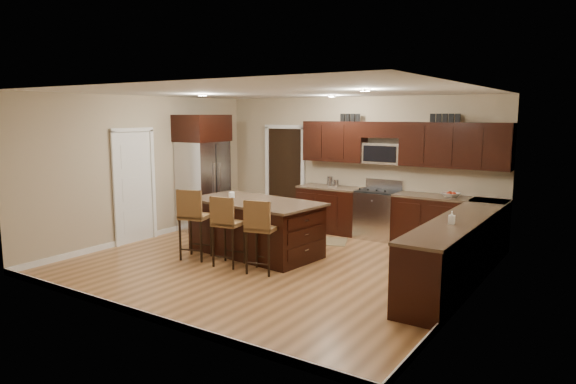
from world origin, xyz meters
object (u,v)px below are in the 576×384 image
Objects in this scene: stool_left at (193,216)px; stool_right at (260,228)px; range at (378,214)px; refrigerator at (203,171)px; stool_mid at (226,223)px; island at (255,229)px.

stool_left is 1.35m from stool_right.
stool_right is (1.35, 0.00, -0.03)m from stool_left.
refrigerator reaches higher than range.
stool_mid is (0.69, 0.00, -0.03)m from stool_left.
island is at bearing 37.61° from stool_left.
range is at bearing 21.23° from refrigerator.
stool_left is (-0.61, -0.85, 0.30)m from island.
refrigerator is at bearing 131.02° from stool_mid.
stool_right is 3.30m from refrigerator.
refrigerator is at bearing 134.83° from stool_right.
island is at bearing 86.72° from stool_mid.
stool_right is at bearing -100.30° from range.
refrigerator is (-1.40, 1.76, 0.48)m from stool_left.
refrigerator is (-2.75, 1.76, 0.51)m from stool_right.
stool_left is 0.50× the size of refrigerator.
refrigerator is at bearing -158.77° from range.
stool_mid is 0.47× the size of refrigerator.
stool_right is (-0.55, -3.04, 0.23)m from range.
island is (-1.29, -2.19, -0.04)m from range.
stool_mid is (0.08, -0.85, 0.27)m from island.
stool_right is at bearing -16.51° from stool_left.
refrigerator is (-3.30, -1.28, 0.73)m from range.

